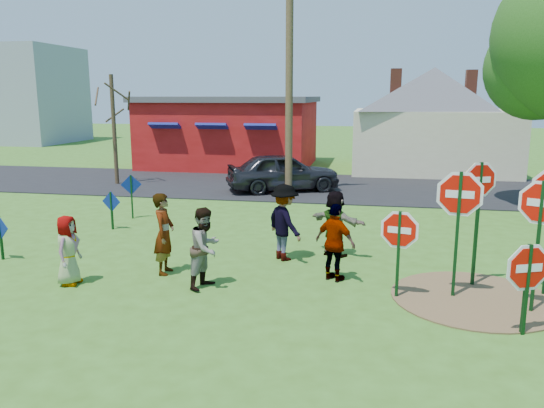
% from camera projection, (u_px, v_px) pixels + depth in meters
% --- Properties ---
extents(ground, '(120.00, 120.00, 0.00)m').
position_uv_depth(ground, '(261.00, 270.00, 12.24)').
color(ground, '#38601B').
rests_on(ground, ground).
extents(road, '(120.00, 7.50, 0.04)m').
position_uv_depth(road, '(315.00, 187.00, 23.31)').
color(road, black).
rests_on(road, ground).
extents(dirt_patch, '(3.20, 3.20, 0.03)m').
position_uv_depth(dirt_patch, '(474.00, 298.00, 10.46)').
color(dirt_patch, brown).
rests_on(dirt_patch, ground).
extents(red_building, '(9.40, 7.69, 3.90)m').
position_uv_depth(red_building, '(231.00, 131.00, 30.17)').
color(red_building, maroon).
rests_on(red_building, ground).
extents(cream_house, '(9.40, 9.40, 6.50)m').
position_uv_depth(cream_house, '(432.00, 115.00, 27.99)').
color(cream_house, beige).
rests_on(cream_house, ground).
extents(distant_building, '(10.00, 8.00, 8.00)m').
position_uv_depth(distant_building, '(13.00, 95.00, 45.40)').
color(distant_building, '#8C939E').
rests_on(distant_building, ground).
extents(stop_sign_a, '(1.00, 0.24, 1.89)m').
position_uv_depth(stop_sign_a, '(399.00, 236.00, 10.31)').
color(stop_sign_a, '#0E3415').
rests_on(stop_sign_a, ground).
extents(stop_sign_b, '(0.92, 0.39, 2.76)m').
position_uv_depth(stop_sign_b, '(479.00, 192.00, 10.81)').
color(stop_sign_b, '#0E3415').
rests_on(stop_sign_b, ground).
extents(stop_sign_c, '(0.99, 0.51, 2.62)m').
position_uv_depth(stop_sign_c, '(541.00, 217.00, 9.48)').
color(stop_sign_c, '#0E3415').
rests_on(stop_sign_c, ground).
extents(stop_sign_e, '(1.02, 0.43, 1.72)m').
position_uv_depth(stop_sign_e, '(528.00, 272.00, 8.71)').
color(stop_sign_e, '#0E3415').
rests_on(stop_sign_e, ground).
extents(stop_sign_g, '(1.18, 0.20, 2.68)m').
position_uv_depth(stop_sign_g, '(459.00, 206.00, 10.23)').
color(stop_sign_g, '#0E3415').
rests_on(stop_sign_g, ground).
extents(blue_diamond_b, '(0.58, 0.19, 1.11)m').
position_uv_depth(blue_diamond_b, '(0.00, 233.00, 12.86)').
color(blue_diamond_b, '#0E3415').
rests_on(blue_diamond_b, ground).
extents(blue_diamond_c, '(0.62, 0.10, 1.16)m').
position_uv_depth(blue_diamond_c, '(111.00, 206.00, 15.79)').
color(blue_diamond_c, '#0E3415').
rests_on(blue_diamond_c, ground).
extents(blue_diamond_d, '(0.62, 0.28, 1.45)m').
position_uv_depth(blue_diamond_d, '(131.00, 191.00, 17.19)').
color(blue_diamond_d, '#0E3415').
rests_on(blue_diamond_d, ground).
extents(person_a, '(0.52, 0.76, 1.50)m').
position_uv_depth(person_a, '(68.00, 250.00, 11.16)').
color(person_a, '#435598').
rests_on(person_a, ground).
extents(person_b, '(0.50, 0.71, 1.84)m').
position_uv_depth(person_b, '(164.00, 234.00, 11.83)').
color(person_b, '#277C63').
rests_on(person_b, ground).
extents(person_c, '(0.87, 0.99, 1.71)m').
position_uv_depth(person_c, '(206.00, 248.00, 10.97)').
color(person_c, '#8F6141').
rests_on(person_c, ground).
extents(person_d, '(1.32, 1.36, 1.87)m').
position_uv_depth(person_d, '(284.00, 222.00, 12.83)').
color(person_d, '#302F34').
rests_on(person_d, ground).
extents(person_e, '(1.06, 0.87, 1.69)m').
position_uv_depth(person_e, '(335.00, 243.00, 11.36)').
color(person_e, '#482955').
rests_on(person_e, ground).
extents(person_f, '(1.58, 1.18, 1.66)m').
position_uv_depth(person_f, '(335.00, 223.00, 13.16)').
color(person_f, '#1D532B').
rests_on(person_f, ground).
extents(suv, '(5.01, 3.65, 1.59)m').
position_uv_depth(suv, '(283.00, 172.00, 22.06)').
color(suv, '#323238').
rests_on(suv, road).
extents(utility_pole, '(2.23, 0.80, 9.39)m').
position_uv_depth(utility_pole, '(289.00, 69.00, 20.42)').
color(utility_pole, '#4C3823').
rests_on(utility_pole, ground).
extents(bare_tree_west, '(1.80, 1.80, 4.86)m').
position_uv_depth(bare_tree_west, '(113.00, 114.00, 23.39)').
color(bare_tree_west, '#382819').
rests_on(bare_tree_west, ground).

